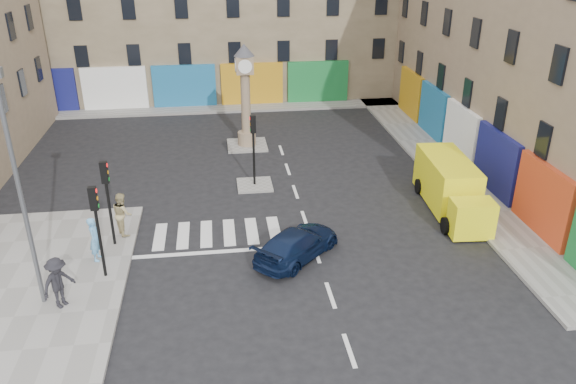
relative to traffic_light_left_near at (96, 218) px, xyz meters
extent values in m
plane|color=black|center=(8.30, -0.20, -2.62)|extent=(120.00, 120.00, 0.00)
cube|color=gray|center=(-2.70, -2.20, -2.55)|extent=(7.00, 16.00, 0.15)
cube|color=gray|center=(17.00, 9.80, -2.55)|extent=(2.60, 30.00, 0.15)
cube|color=gray|center=(4.30, 22.00, -2.55)|extent=(32.00, 2.40, 0.15)
cube|color=gray|center=(6.30, 7.80, -2.56)|extent=(1.80, 1.80, 0.12)
cube|color=gray|center=(6.30, 13.80, -2.56)|extent=(2.40, 2.40, 0.12)
cube|color=#90795E|center=(23.30, 9.80, 5.38)|extent=(10.00, 30.00, 16.00)
cylinder|color=black|center=(0.00, 0.00, -1.07)|extent=(0.12, 0.12, 2.80)
cube|color=black|center=(0.00, 0.00, 0.78)|extent=(0.28, 0.22, 0.90)
cylinder|color=black|center=(0.00, 2.40, -1.07)|extent=(0.12, 0.12, 2.80)
cube|color=black|center=(0.00, 2.40, 0.78)|extent=(0.28, 0.22, 0.90)
cylinder|color=black|center=(6.30, 7.80, -1.10)|extent=(0.12, 0.12, 2.80)
cube|color=black|center=(6.30, 7.80, 0.75)|extent=(0.28, 0.22, 0.90)
cylinder|color=#595B60|center=(-1.90, -1.40, 1.53)|extent=(0.16, 0.16, 8.00)
cylinder|color=#90795E|center=(6.30, 13.80, -2.10)|extent=(1.10, 1.10, 0.80)
cylinder|color=#90795E|center=(6.30, 13.80, 0.10)|extent=(0.56, 0.56, 3.60)
cube|color=#90795E|center=(6.30, 13.80, 2.40)|extent=(1.00, 1.00, 1.00)
cylinder|color=white|center=(6.30, 13.28, 2.40)|extent=(0.80, 0.06, 0.80)
cone|color=#333338|center=(6.30, 13.80, 3.25)|extent=(1.20, 1.20, 0.70)
imported|color=black|center=(7.47, 0.60, -2.01)|extent=(4.21, 4.23, 1.23)
cube|color=#FFF615|center=(15.34, 4.66, -1.44)|extent=(2.18, 4.65, 2.18)
cube|color=#FFF615|center=(15.12, 1.26, -1.72)|extent=(1.87, 1.25, 1.61)
cube|color=black|center=(15.12, 1.21, -1.34)|extent=(1.66, 0.95, 0.66)
cylinder|color=black|center=(14.20, 1.70, -2.24)|extent=(0.28, 0.77, 0.76)
cylinder|color=black|center=(16.09, 1.58, -2.24)|extent=(0.28, 0.77, 0.76)
cylinder|color=black|center=(14.46, 5.85, -2.24)|extent=(0.28, 0.77, 0.76)
cylinder|color=black|center=(16.35, 5.73, -2.24)|extent=(0.28, 0.77, 0.76)
imported|color=#5EA3D8|center=(-0.48, 1.24, -1.55)|extent=(0.51, 0.72, 1.85)
imported|color=tan|center=(0.30, 3.28, -1.52)|extent=(1.05, 1.14, 1.90)
imported|color=black|center=(-1.18, -1.76, -1.52)|extent=(1.33, 1.40, 1.91)
camera|label=1|loc=(4.54, -18.79, 9.48)|focal=35.00mm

